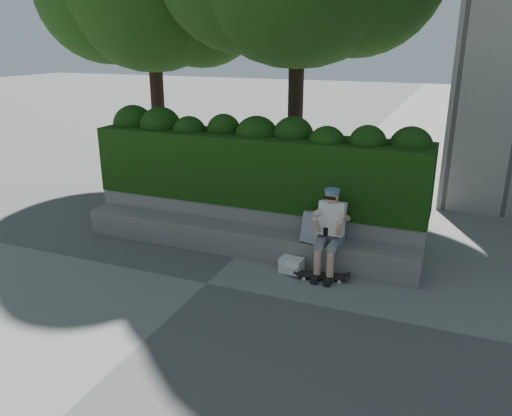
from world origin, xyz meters
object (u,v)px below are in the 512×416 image
at_px(person, 330,228).
at_px(backpack_ground, 292,265).
at_px(backpack_plaid, 313,228).
at_px(skateboard, 322,275).

bearing_deg(person, backpack_ground, -160.55).
xyz_separation_m(person, backpack_plaid, (-0.29, 0.08, -0.06)).
bearing_deg(person, skateboard, -96.84).
height_order(person, backpack_ground, person).
height_order(backpack_plaid, backpack_ground, backpack_plaid).
bearing_deg(backpack_plaid, person, -0.09).
relative_size(skateboard, backpack_plaid, 1.62).
xyz_separation_m(skateboard, backpack_plaid, (-0.26, 0.35, 0.63)).
relative_size(backpack_plaid, backpack_ground, 1.36).
height_order(person, skateboard, person).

